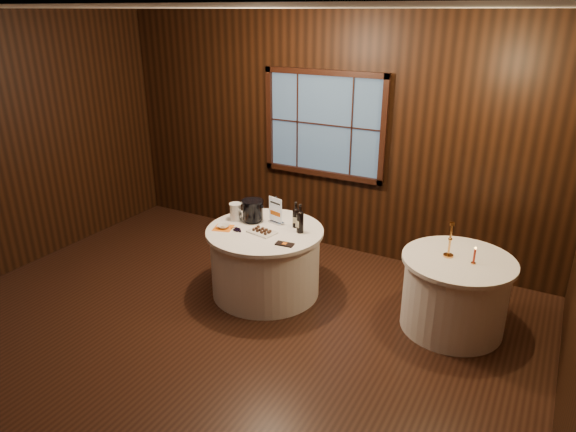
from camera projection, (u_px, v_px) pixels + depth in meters
The scene contains 16 objects.
ground at pixel (213, 337), 5.04m from camera, with size 6.00×6.00×0.00m, color black.
back_wall at pixel (325, 132), 6.48m from camera, with size 6.00×0.10×3.00m.
main_table at pixel (265, 261), 5.71m from camera, with size 1.28×1.28×0.77m.
side_table at pixel (454, 293), 5.06m from camera, with size 1.08×1.08×0.77m.
sign_stand at pixel (276, 214), 5.69m from camera, with size 0.19×0.13×0.31m.
port_bottle_left at pixel (296, 216), 5.58m from camera, with size 0.07×0.08×0.29m.
port_bottle_right at pixel (300, 220), 5.44m from camera, with size 0.08×0.09×0.32m.
ice_bucket at pixel (253, 210), 5.73m from camera, with size 0.25×0.25×0.25m.
chocolate_plate at pixel (262, 231), 5.48m from camera, with size 0.32×0.25×0.04m.
chocolate_box at pixel (285, 244), 5.20m from camera, with size 0.18×0.09×0.02m, color black.
grape_bunch at pixel (238, 229), 5.52m from camera, with size 0.17×0.09×0.04m.
glass_pitcher at pixel (236, 212), 5.78m from camera, with size 0.18×0.14×0.20m.
orange_napkin at pixel (223, 228), 5.60m from camera, with size 0.20×0.20×0.00m, color orange.
cracker_bowl at pixel (223, 226), 5.60m from camera, with size 0.13×0.13×0.03m, color silver.
brass_candlestick at pixel (450, 244), 4.91m from camera, with size 0.10×0.10×0.35m.
red_candle at pixel (474, 257), 4.79m from camera, with size 0.05×0.05×0.17m.
Camera 1 is at (2.68, -3.35, 2.99)m, focal length 32.00 mm.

